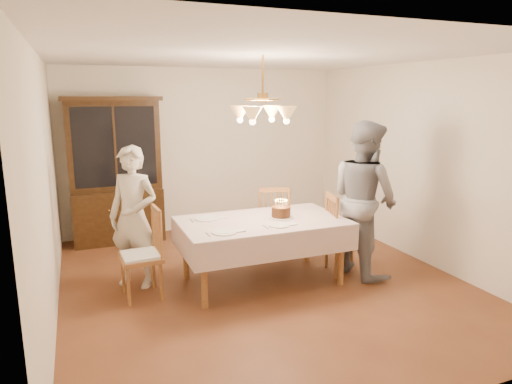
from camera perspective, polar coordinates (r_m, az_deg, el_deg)
name	(u,v)px	position (r m, az deg, el deg)	size (l,w,h in m)	color
ground	(262,281)	(5.54, 0.78, -11.08)	(5.00, 5.00, 0.00)	#5B2F1A
room_shell	(263,149)	(5.14, 0.83, 5.38)	(5.00, 5.00, 5.00)	white
dining_table	(262,226)	(5.31, 0.80, -4.29)	(1.90, 1.10, 0.76)	brown
china_hutch	(116,173)	(7.08, -17.12, 2.26)	(1.38, 0.54, 2.16)	black
chair_far_side	(273,225)	(6.22, 2.16, -4.16)	(0.56, 0.54, 1.00)	brown
chair_left_end	(141,258)	(5.13, -14.12, -7.95)	(0.44, 0.46, 1.00)	brown
chair_right_end	(344,238)	(5.76, 10.97, -5.70)	(0.50, 0.52, 1.00)	brown
elderly_woman	(134,217)	(5.38, -15.05, -3.04)	(0.59, 0.39, 1.63)	beige
adult_in_grey	(364,199)	(5.70, 13.36, -0.80)	(0.92, 0.71, 1.89)	slate
birthday_cake	(281,212)	(5.38, 3.14, -2.57)	(0.30, 0.30, 0.22)	white
place_setting_near_left	(225,232)	(4.82, -3.85, -5.02)	(0.41, 0.26, 0.02)	white
place_setting_near_right	(280,225)	(5.06, 3.05, -4.17)	(0.37, 0.23, 0.02)	white
place_setting_far_left	(208,218)	(5.36, -6.07, -3.30)	(0.42, 0.27, 0.02)	white
chandelier	(263,113)	(5.10, 0.84, 9.79)	(0.62, 0.62, 0.73)	#BF8C3F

